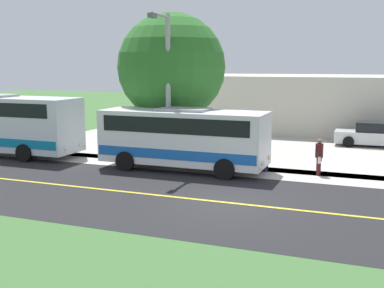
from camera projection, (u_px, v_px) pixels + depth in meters
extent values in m
plane|color=#3D6633|center=(227.00, 203.00, 16.85)|extent=(120.00, 120.00, 0.00)
cube|color=black|center=(227.00, 203.00, 16.85)|extent=(8.00, 100.00, 0.01)
cube|color=#B2ADA3|center=(260.00, 172.00, 21.64)|extent=(2.40, 100.00, 0.01)
cube|color=#B2ADA3|center=(341.00, 150.00, 27.21)|extent=(14.00, 36.00, 0.01)
cube|color=gold|center=(227.00, 202.00, 16.85)|extent=(0.16, 100.00, 0.00)
cube|color=white|center=(184.00, 137.00, 22.02)|extent=(2.50, 7.64, 2.38)
cube|color=blue|center=(184.00, 150.00, 22.13)|extent=(2.54, 7.49, 0.44)
cube|color=black|center=(183.00, 123.00, 21.92)|extent=(2.54, 6.88, 0.70)
cube|color=gray|center=(183.00, 109.00, 21.82)|extent=(1.50, 2.29, 0.12)
cylinder|color=black|center=(240.00, 158.00, 22.51)|extent=(0.25, 0.90, 0.90)
cylinder|color=black|center=(224.00, 169.00, 20.21)|extent=(0.25, 0.90, 0.90)
cylinder|color=black|center=(149.00, 152.00, 24.19)|extent=(0.25, 0.90, 0.90)
cylinder|color=black|center=(125.00, 161.00, 21.89)|extent=(0.25, 0.90, 0.90)
sphere|color=#F2EACC|center=(269.00, 157.00, 21.43)|extent=(0.20, 0.20, 0.20)
sphere|color=#F2EACC|center=(262.00, 163.00, 20.16)|extent=(0.20, 0.20, 0.20)
cylinder|color=black|center=(54.00, 145.00, 26.13)|extent=(0.25, 0.90, 0.90)
cylinder|color=black|center=(24.00, 153.00, 23.92)|extent=(0.25, 0.90, 0.90)
sphere|color=#F2EACC|center=(80.00, 145.00, 24.86)|extent=(0.20, 0.20, 0.20)
sphere|color=#F2EACC|center=(65.00, 149.00, 23.64)|extent=(0.20, 0.20, 0.20)
cylinder|color=#4C1919|center=(319.00, 166.00, 21.18)|extent=(0.18, 0.18, 0.78)
cylinder|color=#4C1919|center=(318.00, 167.00, 20.99)|extent=(0.18, 0.18, 0.78)
cylinder|color=#4C1919|center=(319.00, 151.00, 20.97)|extent=(0.34, 0.34, 0.62)
sphere|color=#8C664C|center=(320.00, 141.00, 20.90)|extent=(0.21, 0.21, 0.21)
cylinder|color=#4C1919|center=(320.00, 149.00, 21.13)|extent=(0.27, 0.10, 0.56)
cube|color=white|center=(321.00, 158.00, 21.25)|extent=(0.20, 0.12, 0.28)
cylinder|color=#4C1919|center=(319.00, 151.00, 20.80)|extent=(0.27, 0.10, 0.56)
cube|color=white|center=(319.00, 160.00, 20.78)|extent=(0.20, 0.12, 0.28)
cylinder|color=#1E2347|center=(266.00, 162.00, 21.92)|extent=(0.18, 0.18, 0.84)
cylinder|color=#1E2347|center=(265.00, 162.00, 21.74)|extent=(0.18, 0.18, 0.84)
cylinder|color=#335972|center=(266.00, 146.00, 21.71)|extent=(0.34, 0.34, 0.66)
sphere|color=tan|center=(267.00, 136.00, 21.64)|extent=(0.23, 0.23, 0.23)
cylinder|color=#335972|center=(267.00, 145.00, 21.87)|extent=(0.28, 0.10, 0.60)
cube|color=beige|center=(268.00, 153.00, 21.99)|extent=(0.20, 0.12, 0.28)
cylinder|color=#335972|center=(265.00, 146.00, 21.54)|extent=(0.28, 0.10, 0.60)
cube|color=white|center=(266.00, 155.00, 21.52)|extent=(0.20, 0.12, 0.28)
cylinder|color=#9E9EA3|center=(168.00, 91.00, 22.44)|extent=(0.24, 0.24, 7.13)
cylinder|color=#9E9EA3|center=(160.00, 15.00, 21.15)|extent=(1.60, 0.14, 0.14)
cube|color=#59595B|center=(152.00, 15.00, 20.43)|extent=(0.50, 0.24, 0.20)
cube|color=silver|center=(373.00, 137.00, 28.53)|extent=(1.84, 4.42, 0.70)
cube|color=black|center=(378.00, 127.00, 28.35)|extent=(1.55, 2.43, 0.57)
cylinder|color=black|center=(348.00, 142.00, 28.20)|extent=(0.23, 0.64, 0.64)
cylinder|color=black|center=(350.00, 138.00, 29.86)|extent=(0.23, 0.64, 0.64)
cylinder|color=#4C3826|center=(172.00, 132.00, 25.33)|extent=(0.36, 0.36, 2.60)
sphere|color=#2D6B28|center=(172.00, 67.00, 24.78)|extent=(5.58, 5.58, 5.58)
cube|color=beige|center=(302.00, 102.00, 36.42)|extent=(10.00, 19.15, 4.01)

